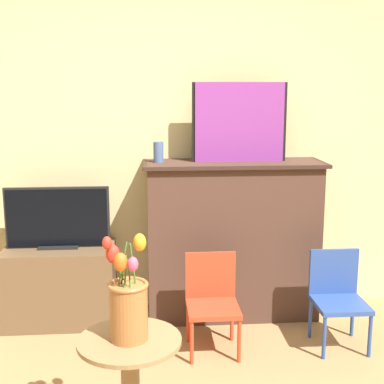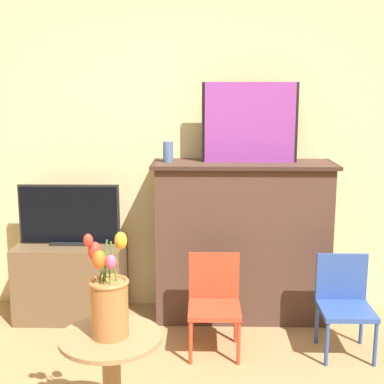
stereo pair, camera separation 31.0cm
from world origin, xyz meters
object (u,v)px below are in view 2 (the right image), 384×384
(painting, at_px, (250,123))
(vase_tulips, at_px, (109,300))
(tv_monitor, at_px, (69,215))
(chair_blue, at_px, (344,299))
(chair_red, at_px, (214,298))

(painting, xyz_separation_m, vase_tulips, (-0.73, -1.51, -0.67))
(painting, bearing_deg, vase_tulips, -115.83)
(tv_monitor, height_order, vase_tulips, vase_tulips)
(chair_blue, xyz_separation_m, vase_tulips, (-1.30, -0.98, 0.39))
(tv_monitor, distance_m, chair_blue, 1.95)
(tv_monitor, distance_m, vase_tulips, 1.57)
(chair_red, relative_size, chair_blue, 1.00)
(chair_blue, bearing_deg, vase_tulips, -142.86)
(painting, relative_size, vase_tulips, 1.41)
(painting, xyz_separation_m, tv_monitor, (-1.27, -0.04, -0.65))
(tv_monitor, relative_size, chair_red, 1.17)
(chair_red, bearing_deg, tv_monitor, 154.59)
(painting, bearing_deg, tv_monitor, -178.40)
(tv_monitor, height_order, chair_red, tv_monitor)
(painting, distance_m, chair_blue, 1.32)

